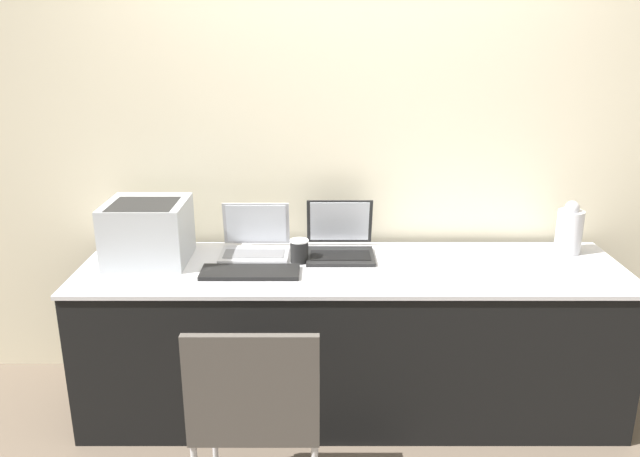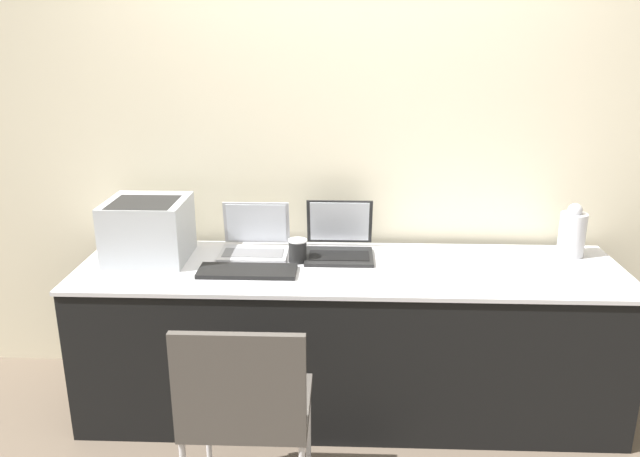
{
  "view_description": "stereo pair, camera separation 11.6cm",
  "coord_description": "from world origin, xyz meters",
  "px_view_note": "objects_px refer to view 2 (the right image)",
  "views": [
    {
      "loc": [
        -0.15,
        -2.45,
        1.86
      ],
      "look_at": [
        -0.14,
        0.38,
        0.94
      ],
      "focal_mm": 35.0,
      "sensor_mm": 36.0,
      "label": 1
    },
    {
      "loc": [
        -0.04,
        -2.44,
        1.86
      ],
      "look_at": [
        -0.14,
        0.38,
        0.94
      ],
      "focal_mm": 35.0,
      "sensor_mm": 36.0,
      "label": 2
    }
  ],
  "objects_px": {
    "printer": "(148,227)",
    "laptop_right": "(339,243)",
    "coffee_cup": "(298,251)",
    "metal_pitcher": "(572,233)",
    "external_keyboard": "(247,271)",
    "chair": "(246,403)",
    "laptop_left": "(255,242)"
  },
  "relations": [
    {
      "from": "printer",
      "to": "laptop_right",
      "type": "distance_m",
      "value": 0.95
    },
    {
      "from": "coffee_cup",
      "to": "metal_pitcher",
      "type": "relative_size",
      "value": 0.42
    },
    {
      "from": "external_keyboard",
      "to": "chair",
      "type": "relative_size",
      "value": 0.52
    },
    {
      "from": "laptop_left",
      "to": "laptop_right",
      "type": "xyz_separation_m",
      "value": [
        0.43,
        -0.01,
        0.0
      ]
    },
    {
      "from": "chair",
      "to": "printer",
      "type": "bearing_deg",
      "value": 124.21
    },
    {
      "from": "laptop_right",
      "to": "coffee_cup",
      "type": "relative_size",
      "value": 2.96
    },
    {
      "from": "external_keyboard",
      "to": "coffee_cup",
      "type": "bearing_deg",
      "value": 35.57
    },
    {
      "from": "laptop_right",
      "to": "chair",
      "type": "relative_size",
      "value": 0.38
    },
    {
      "from": "printer",
      "to": "laptop_left",
      "type": "xyz_separation_m",
      "value": [
        0.51,
        0.11,
        -0.11
      ]
    },
    {
      "from": "laptop_left",
      "to": "chair",
      "type": "relative_size",
      "value": 0.39
    },
    {
      "from": "laptop_right",
      "to": "metal_pitcher",
      "type": "xyz_separation_m",
      "value": [
        1.16,
        0.03,
        0.06
      ]
    },
    {
      "from": "laptop_left",
      "to": "external_keyboard",
      "type": "distance_m",
      "value": 0.29
    },
    {
      "from": "laptop_right",
      "to": "coffee_cup",
      "type": "height_order",
      "value": "laptop_right"
    },
    {
      "from": "laptop_right",
      "to": "chair",
      "type": "distance_m",
      "value": 1.07
    },
    {
      "from": "printer",
      "to": "laptop_right",
      "type": "xyz_separation_m",
      "value": [
        0.94,
        0.1,
        -0.1
      ]
    },
    {
      "from": "printer",
      "to": "laptop_left",
      "type": "height_order",
      "value": "printer"
    },
    {
      "from": "coffee_cup",
      "to": "laptop_right",
      "type": "bearing_deg",
      "value": 29.01
    },
    {
      "from": "coffee_cup",
      "to": "chair",
      "type": "height_order",
      "value": "chair"
    },
    {
      "from": "laptop_right",
      "to": "metal_pitcher",
      "type": "height_order",
      "value": "metal_pitcher"
    },
    {
      "from": "laptop_left",
      "to": "external_keyboard",
      "type": "bearing_deg",
      "value": -89.34
    },
    {
      "from": "printer",
      "to": "chair",
      "type": "distance_m",
      "value": 1.14
    },
    {
      "from": "metal_pitcher",
      "to": "laptop_left",
      "type": "bearing_deg",
      "value": -179.45
    },
    {
      "from": "printer",
      "to": "metal_pitcher",
      "type": "height_order",
      "value": "printer"
    },
    {
      "from": "laptop_right",
      "to": "external_keyboard",
      "type": "bearing_deg",
      "value": -147.42
    },
    {
      "from": "laptop_left",
      "to": "chair",
      "type": "distance_m",
      "value": 1.03
    },
    {
      "from": "coffee_cup",
      "to": "metal_pitcher",
      "type": "distance_m",
      "value": 1.37
    },
    {
      "from": "laptop_right",
      "to": "coffee_cup",
      "type": "distance_m",
      "value": 0.23
    },
    {
      "from": "external_keyboard",
      "to": "chair",
      "type": "distance_m",
      "value": 0.75
    },
    {
      "from": "printer",
      "to": "external_keyboard",
      "type": "xyz_separation_m",
      "value": [
        0.51,
        -0.18,
        -0.15
      ]
    },
    {
      "from": "laptop_right",
      "to": "metal_pitcher",
      "type": "distance_m",
      "value": 1.16
    },
    {
      "from": "metal_pitcher",
      "to": "external_keyboard",
      "type": "bearing_deg",
      "value": -169.31
    },
    {
      "from": "coffee_cup",
      "to": "chair",
      "type": "distance_m",
      "value": 0.92
    }
  ]
}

